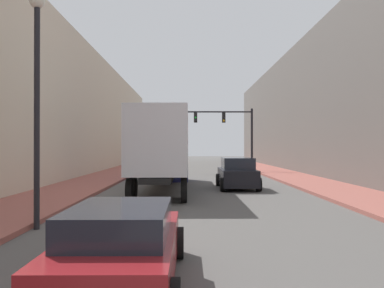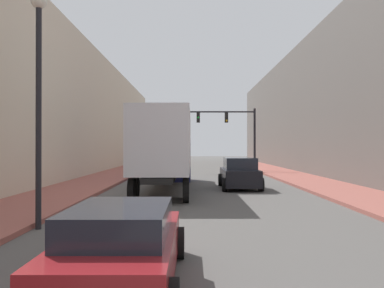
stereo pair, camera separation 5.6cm
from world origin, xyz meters
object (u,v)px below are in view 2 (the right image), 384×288
semi_truck (165,147)px  suv_car (238,174)px  sedan_car (120,246)px  traffic_signal_gantry (231,127)px  street_lamp (36,76)px

semi_truck → suv_car: bearing=5.5°
suv_car → sedan_car: bearing=-103.0°
semi_truck → sedan_car: 15.83m
traffic_signal_gantry → street_lamp: (-7.84, -26.39, 0.19)m
traffic_signal_gantry → street_lamp: bearing=-106.6°
semi_truck → street_lamp: size_ratio=2.07×
suv_car → street_lamp: street_lamp is taller
semi_truck → traffic_signal_gantry: traffic_signal_gantry is taller
street_lamp → suv_car: bearing=59.1°
sedan_car → suv_car: suv_car is taller
suv_car → traffic_signal_gantry: 15.42m
semi_truck → traffic_signal_gantry: size_ratio=1.76×
semi_truck → suv_car: size_ratio=3.06×
traffic_signal_gantry → street_lamp: size_ratio=1.18×
sedan_car → suv_car: size_ratio=1.05×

